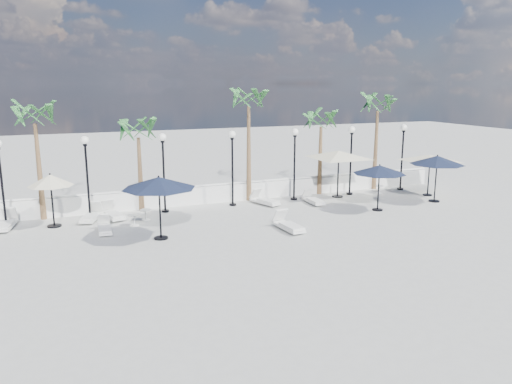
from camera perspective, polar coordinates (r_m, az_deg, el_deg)
name	(u,v)px	position (r m, az deg, el deg)	size (l,w,h in m)	color
ground	(287,242)	(19.92, 3.59, -5.69)	(100.00, 100.00, 0.00)	#9C9C97
balustrade	(226,193)	(26.52, -3.40, -0.09)	(26.00, 0.30, 1.01)	silver
lamppost_0	(0,171)	(23.95, -27.17, 2.16)	(0.36, 0.36, 3.84)	black
lamppost_1	(87,166)	(23.88, -18.80, 2.84)	(0.36, 0.36, 3.84)	black
lamppost_2	(163,161)	(24.31, -10.55, 3.45)	(0.36, 0.36, 3.84)	black
lamppost_3	(232,158)	(25.23, -2.72, 3.96)	(0.36, 0.36, 3.84)	black
lamppost_4	(295,154)	(26.58, 4.43, 4.36)	(0.36, 0.36, 3.84)	black
lamppost_5	(351,151)	(28.30, 10.82, 4.66)	(0.36, 0.36, 3.84)	black
lamppost_6	(403,148)	(30.32, 16.42, 4.88)	(0.36, 0.36, 3.84)	black
palm_0	(35,121)	(24.43, -23.97, 7.47)	(2.60, 2.60, 5.50)	brown
palm_1	(138,134)	(24.76, -13.32, 6.43)	(2.60, 2.60, 4.70)	brown
palm_2	(249,104)	(26.15, -0.85, 10.04)	(2.60, 2.60, 6.10)	brown
palm_3	(321,124)	(28.05, 7.45, 7.71)	(2.60, 2.60, 4.90)	brown
palm_4	(378,109)	(29.99, 13.74, 9.24)	(2.60, 2.60, 5.70)	brown
lounger_0	(6,223)	(24.12, -26.69, -3.21)	(0.92, 1.98, 0.71)	silver
lounger_1	(105,228)	(21.96, -16.92, -3.94)	(0.60, 1.65, 0.61)	silver
lounger_2	(112,213)	(24.12, -16.12, -2.37)	(1.03, 1.99, 0.71)	silver
lounger_3	(92,216)	(24.05, -18.28, -2.57)	(1.20, 1.92, 0.69)	silver
lounger_4	(288,225)	(21.37, 3.73, -3.77)	(0.76, 1.94, 0.71)	silver
lounger_5	(265,200)	(25.83, 0.99, -0.95)	(1.16, 1.89, 0.68)	silver
lounger_6	(313,200)	(26.18, 6.56, -0.88)	(0.60, 1.71, 0.63)	silver
side_table_0	(146,214)	(23.43, -12.50, -2.44)	(0.51, 0.51, 0.50)	silver
side_table_1	(134,219)	(22.64, -13.75, -3.00)	(0.52, 0.52, 0.51)	silver
side_table_2	(379,189)	(29.31, 13.93, 0.35)	(0.45, 0.45, 0.44)	silver
parasol_navy_left	(159,183)	(20.05, -11.05, 1.00)	(2.95, 2.95, 2.60)	black
parasol_navy_mid	(380,170)	(25.02, 13.93, 2.47)	(2.58, 2.58, 2.31)	black
parasol_navy_right	(437,160)	(27.77, 20.00, 3.41)	(2.81, 2.81, 2.52)	black
parasol_cream_sq_a	(430,155)	(29.21, 19.30, 4.02)	(5.04, 5.04, 2.47)	black
parasol_cream_sq_b	(339,151)	(27.52, 9.46, 4.64)	(5.52, 5.52, 2.77)	black
parasol_cream_small	(50,181)	(23.20, -22.44, 1.18)	(1.94, 1.94, 2.39)	black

